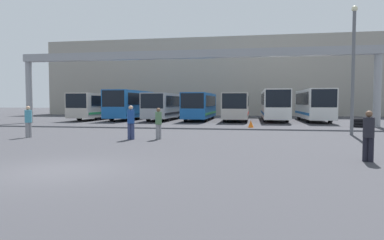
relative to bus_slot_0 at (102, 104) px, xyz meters
The scene contains 17 objects.
ground_plane 31.91m from the bus_slot_0, 67.58° to the right, with size 200.00×200.00×0.00m, color #38383D.
building_backdrop 22.52m from the bus_slot_0, 56.71° to the left, with size 54.09×12.00×11.78m.
overhead_gantry 15.30m from the bus_slot_0, 34.78° to the right, with size 32.25×0.80×6.65m.
bus_slot_0 is the anchor object (origin of this frame).
bus_slot_1 4.18m from the bus_slot_0, 13.93° to the right, with size 2.62×10.30×3.33m.
bus_slot_2 8.14m from the bus_slot_0, ahead, with size 2.54×10.62×2.98m.
bus_slot_3 12.19m from the bus_slot_0, ahead, with size 2.52×10.33×3.00m.
bus_slot_4 16.23m from the bus_slot_0, ahead, with size 2.56×10.52×2.98m.
bus_slot_5 20.25m from the bus_slot_0, ahead, with size 2.53×12.35×3.30m.
bus_slot_6 24.31m from the bus_slot_0, ahead, with size 2.48×10.88×3.32m.
pedestrian_far_center 34.09m from the bus_slot_0, 50.20° to the right, with size 0.37×0.37×1.76m.
pedestrian_mid_right 23.86m from the bus_slot_0, 61.58° to the right, with size 0.39×0.39×1.86m.
pedestrian_near_left 21.59m from the bus_slot_0, 76.26° to the right, with size 0.38×0.38×1.82m.
pedestrian_near_right 24.24m from the bus_slot_0, 58.12° to the right, with size 0.36×0.36×1.73m.
traffic_cone 20.93m from the bus_slot_0, 31.59° to the right, with size 0.46×0.46×0.58m.
tire_stack 28.02m from the bus_slot_0, 18.87° to the right, with size 1.04×1.04×0.72m.
lamp_post 29.04m from the bus_slot_0, 34.03° to the right, with size 0.36×0.36×7.92m.
Camera 1 is at (5.70, -9.29, 2.06)m, focal length 32.00 mm.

